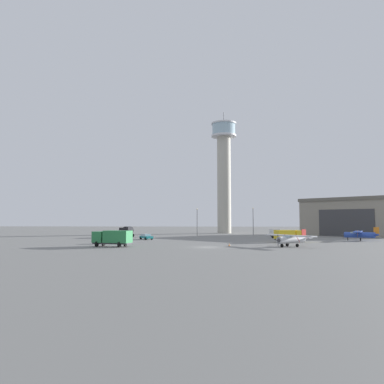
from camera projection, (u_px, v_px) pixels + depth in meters
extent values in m
plane|color=slate|center=(207.00, 247.00, 66.84)|extent=(400.00, 400.00, 0.00)
cylinder|color=#B2AD9E|center=(224.00, 185.00, 136.94)|extent=(4.96, 4.96, 35.59)
cylinder|color=silver|center=(224.00, 136.00, 138.28)|extent=(9.24, 9.24, 0.60)
cylinder|color=#99B7C6|center=(224.00, 130.00, 138.45)|extent=(8.50, 8.50, 4.08)
cylinder|color=silver|center=(224.00, 124.00, 138.62)|extent=(9.24, 9.24, 0.50)
cylinder|color=#38383D|center=(224.00, 118.00, 138.79)|extent=(0.16, 0.16, 4.00)
cube|color=gray|center=(361.00, 218.00, 118.05)|extent=(37.85, 37.28, 10.63)
cube|color=#625C52|center=(360.00, 200.00, 118.48)|extent=(38.69, 38.13, 1.00)
cube|color=#38383A|center=(346.00, 223.00, 109.65)|extent=(12.40, 10.98, 7.97)
cylinder|color=#2847A8|center=(359.00, 235.00, 88.06)|extent=(6.70, 3.90, 1.34)
cone|color=#38383D|center=(343.00, 235.00, 89.70)|extent=(1.26, 1.24, 0.94)
cube|color=#38383D|center=(343.00, 235.00, 89.70)|extent=(0.10, 0.12, 2.05)
cube|color=#2847A8|center=(358.00, 232.00, 88.27)|extent=(5.76, 10.53, 0.22)
cylinder|color=orange|center=(358.00, 233.00, 89.77)|extent=(0.50, 1.01, 1.46)
cylinder|color=orange|center=(358.00, 234.00, 86.70)|extent=(0.50, 1.01, 1.46)
cube|color=#99B7C6|center=(353.00, 233.00, 88.67)|extent=(1.51, 1.45, 0.75)
cone|color=#2847A8|center=(377.00, 235.00, 86.44)|extent=(1.78, 1.52, 1.00)
cube|color=orange|center=(376.00, 231.00, 86.50)|extent=(1.14, 0.59, 1.83)
cube|color=#2847A8|center=(377.00, 234.00, 86.45)|extent=(2.17, 3.35, 0.11)
cylinder|color=black|center=(348.00, 239.00, 89.16)|extent=(0.42, 0.66, 0.65)
cylinder|color=black|center=(361.00, 239.00, 88.95)|extent=(0.42, 0.66, 0.65)
cylinder|color=black|center=(360.00, 239.00, 86.84)|extent=(0.42, 0.66, 0.65)
cylinder|color=#B7BABF|center=(291.00, 240.00, 67.83)|extent=(5.95, 5.10, 1.30)
cone|color=#38383D|center=(278.00, 240.00, 65.81)|extent=(1.31, 1.30, 0.91)
cube|color=#38383D|center=(278.00, 240.00, 65.81)|extent=(0.11, 0.12, 2.00)
cube|color=#B7BABF|center=(290.00, 236.00, 67.70)|extent=(7.78, 9.22, 0.21)
cylinder|color=red|center=(283.00, 238.00, 69.05)|extent=(0.71, 0.86, 1.43)
cylinder|color=red|center=(298.00, 238.00, 66.29)|extent=(0.71, 0.86, 1.43)
cube|color=#99B7C6|center=(287.00, 238.00, 67.13)|extent=(1.56, 1.54, 0.74)
cone|color=#B7BABF|center=(304.00, 239.00, 69.85)|extent=(1.76, 1.68, 0.98)
cube|color=red|center=(304.00, 234.00, 69.92)|extent=(0.99, 0.82, 1.79)
cube|color=#B7BABF|center=(304.00, 238.00, 69.87)|extent=(2.70, 3.06, 0.11)
cylinder|color=black|center=(282.00, 246.00, 66.31)|extent=(0.53, 0.60, 0.63)
cylinder|color=black|center=(287.00, 245.00, 68.82)|extent=(0.53, 0.60, 0.63)
cylinder|color=black|center=(297.00, 245.00, 66.93)|extent=(0.53, 0.60, 0.63)
cube|color=#38383D|center=(288.00, 239.00, 81.51)|extent=(6.12, 3.75, 0.24)
cube|color=gold|center=(297.00, 234.00, 82.10)|extent=(2.33, 2.95, 1.86)
cube|color=#99B7C6|center=(300.00, 233.00, 82.32)|extent=(0.75, 2.11, 0.93)
cube|color=gold|center=(284.00, 234.00, 81.35)|extent=(4.46, 3.64, 1.91)
cylinder|color=black|center=(294.00, 240.00, 83.12)|extent=(0.57, 1.04, 1.00)
cylinder|color=black|center=(300.00, 240.00, 80.88)|extent=(0.57, 1.04, 1.00)
cylinder|color=black|center=(279.00, 240.00, 82.19)|extent=(0.57, 1.04, 1.00)
cylinder|color=black|center=(284.00, 240.00, 79.95)|extent=(0.57, 1.04, 1.00)
cube|color=#38383D|center=(112.00, 243.00, 68.19)|extent=(7.34, 3.73, 0.24)
cube|color=#287A42|center=(100.00, 237.00, 69.05)|extent=(2.55, 2.96, 2.01)
cube|color=#99B7C6|center=(96.00, 235.00, 69.37)|extent=(0.62, 2.12, 1.00)
cube|color=#287A42|center=(118.00, 237.00, 67.93)|extent=(5.26, 3.66, 2.19)
cylinder|color=black|center=(97.00, 244.00, 67.85)|extent=(0.52, 1.04, 1.00)
cylinder|color=black|center=(103.00, 243.00, 70.03)|extent=(0.52, 1.04, 1.00)
cylinder|color=black|center=(119.00, 245.00, 66.44)|extent=(0.52, 1.04, 1.00)
cylinder|color=black|center=(125.00, 244.00, 68.62)|extent=(0.52, 1.04, 1.00)
cube|color=#38383D|center=(282.00, 236.00, 101.10)|extent=(7.10, 4.86, 0.24)
cube|color=white|center=(275.00, 232.00, 100.13)|extent=(2.79, 2.89, 1.62)
cube|color=#99B7C6|center=(272.00, 231.00, 99.78)|extent=(0.95, 1.71, 0.81)
cube|color=brown|center=(286.00, 235.00, 101.58)|extent=(5.29, 4.20, 0.16)
cube|color=#997547|center=(287.00, 233.00, 101.82)|extent=(1.39, 1.39, 0.90)
cylinder|color=black|center=(277.00, 236.00, 99.17)|extent=(0.71, 1.01, 1.00)
cylinder|color=black|center=(273.00, 236.00, 100.99)|extent=(0.71, 1.01, 1.00)
cylinder|color=black|center=(291.00, 236.00, 101.05)|extent=(0.71, 1.01, 1.00)
cylinder|color=black|center=(286.00, 236.00, 102.87)|extent=(0.71, 1.01, 1.00)
cube|color=#38383D|center=(127.00, 235.00, 103.68)|extent=(2.48, 5.77, 0.24)
cube|color=black|center=(124.00, 231.00, 101.76)|extent=(2.67, 1.77, 2.02)
cube|color=#99B7C6|center=(124.00, 230.00, 101.07)|extent=(2.17, 0.25, 1.01)
cylinder|color=black|center=(128.00, 230.00, 104.70)|extent=(2.59, 3.92, 2.30)
cylinder|color=black|center=(129.00, 236.00, 101.56)|extent=(1.02, 0.35, 1.00)
cylinder|color=black|center=(120.00, 236.00, 101.89)|extent=(1.02, 0.35, 1.00)
cylinder|color=black|center=(133.00, 235.00, 105.17)|extent=(1.02, 0.35, 1.00)
cylinder|color=black|center=(125.00, 235.00, 105.50)|extent=(1.02, 0.35, 1.00)
cube|color=teal|center=(146.00, 237.00, 92.76)|extent=(4.00, 4.68, 0.55)
cube|color=#99B7C6|center=(146.00, 235.00, 92.99)|extent=(2.72, 2.96, 0.50)
cylinder|color=black|center=(152.00, 238.00, 91.90)|extent=(0.63, 0.51, 0.64)
cylinder|color=black|center=(146.00, 239.00, 91.07)|extent=(0.63, 0.51, 0.64)
cylinder|color=black|center=(147.00, 238.00, 94.42)|extent=(0.63, 0.51, 0.64)
cylinder|color=black|center=(141.00, 238.00, 93.59)|extent=(0.63, 0.51, 0.64)
cube|color=#2847A8|center=(113.00, 241.00, 77.24)|extent=(4.09, 4.17, 0.55)
cube|color=#99B7C6|center=(112.00, 238.00, 77.14)|extent=(2.73, 2.75, 0.50)
cylinder|color=black|center=(117.00, 242.00, 78.73)|extent=(0.58, 0.57, 0.64)
cylinder|color=black|center=(121.00, 242.00, 77.53)|extent=(0.58, 0.57, 0.64)
cylinder|color=black|center=(105.00, 242.00, 76.92)|extent=(0.58, 0.57, 0.64)
cylinder|color=black|center=(109.00, 242.00, 75.71)|extent=(0.58, 0.57, 0.64)
cylinder|color=#38383D|center=(253.00, 222.00, 120.70)|extent=(0.18, 0.18, 8.41)
sphere|color=#F9E5B2|center=(253.00, 208.00, 121.02)|extent=(0.44, 0.44, 0.44)
cylinder|color=#38383D|center=(197.00, 223.00, 114.38)|extent=(0.18, 0.18, 7.93)
sphere|color=#F9E5B2|center=(197.00, 209.00, 114.69)|extent=(0.44, 0.44, 0.44)
cube|color=black|center=(229.00, 246.00, 69.58)|extent=(0.36, 0.36, 0.04)
cone|color=orange|center=(229.00, 244.00, 69.60)|extent=(0.30, 0.30, 0.54)
cylinder|color=white|center=(229.00, 244.00, 69.60)|extent=(0.21, 0.21, 0.08)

